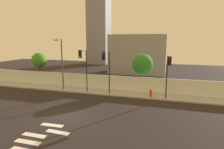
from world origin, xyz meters
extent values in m
plane|color=black|center=(0.00, 0.00, 0.00)|extent=(80.00, 80.00, 0.00)
cube|color=#A0A0A0|center=(0.00, 8.20, 0.07)|extent=(36.00, 2.40, 0.15)
cube|color=silver|center=(0.00, 9.49, 1.05)|extent=(36.00, 0.18, 1.80)
cube|color=silver|center=(-0.40, -4.10, 0.00)|extent=(1.81, 0.46, 0.01)
cube|color=silver|center=(-0.59, -3.25, 0.00)|extent=(1.80, 0.44, 0.01)
cube|color=silver|center=(0.70, -2.40, 0.00)|extent=(1.81, 0.50, 0.01)
cube|color=silver|center=(-0.31, -1.55, 0.00)|extent=(1.82, 0.52, 0.01)
cylinder|color=black|center=(1.41, 7.55, 2.66)|extent=(0.12, 0.12, 5.01)
cylinder|color=black|center=(1.32, 6.84, 5.06)|extent=(0.25, 1.43, 0.08)
cube|color=black|center=(1.24, 6.13, 4.71)|extent=(0.36, 0.24, 0.90)
sphere|color=red|center=(1.22, 6.01, 4.98)|extent=(0.18, 0.18, 0.18)
sphere|color=#33260A|center=(1.22, 6.01, 4.70)|extent=(0.18, 0.18, 0.18)
sphere|color=black|center=(1.22, 6.01, 4.42)|extent=(0.18, 0.18, 0.18)
cylinder|color=black|center=(-1.46, 7.55, 2.72)|extent=(0.12, 0.12, 5.15)
cylinder|color=black|center=(-1.57, 6.94, 5.20)|extent=(0.29, 1.23, 0.08)
cube|color=black|center=(-1.67, 6.34, 4.85)|extent=(0.37, 0.25, 0.90)
sphere|color=black|center=(-1.69, 6.22, 5.12)|extent=(0.18, 0.18, 0.18)
sphere|color=#33260A|center=(-1.69, 6.22, 4.84)|extent=(0.18, 0.18, 0.18)
sphere|color=#19F24C|center=(-1.69, 6.22, 4.56)|extent=(0.18, 0.18, 0.18)
cylinder|color=black|center=(7.88, 7.55, 2.48)|extent=(0.12, 0.12, 4.66)
cylinder|color=black|center=(7.98, 7.06, 4.71)|extent=(0.28, 1.01, 0.08)
cube|color=black|center=(8.08, 6.56, 4.36)|extent=(0.37, 0.26, 0.90)
sphere|color=red|center=(8.10, 6.44, 4.63)|extent=(0.18, 0.18, 0.18)
sphere|color=#33260A|center=(8.10, 6.44, 4.35)|extent=(0.18, 0.18, 0.18)
sphere|color=black|center=(8.10, 6.44, 4.07)|extent=(0.18, 0.18, 0.18)
cylinder|color=#4C4C51|center=(-4.89, 7.75, 3.35)|extent=(0.16, 0.16, 6.39)
cylinder|color=#4C4C51|center=(-4.71, 6.95, 6.49)|extent=(0.45, 1.63, 0.10)
cube|color=beige|center=(-4.54, 6.15, 6.39)|extent=(0.64, 0.36, 0.16)
cylinder|color=red|center=(6.26, 7.53, 0.49)|extent=(0.24, 0.24, 0.68)
sphere|color=red|center=(6.26, 7.53, 0.86)|extent=(0.26, 0.26, 0.26)
cylinder|color=red|center=(6.09, 7.53, 0.52)|extent=(0.10, 0.09, 0.09)
cylinder|color=red|center=(6.43, 7.53, 0.52)|extent=(0.10, 0.09, 0.09)
cylinder|color=brown|center=(-10.92, 11.07, 1.39)|extent=(0.22, 0.22, 2.78)
sphere|color=#3C8720|center=(-10.92, 11.07, 3.40)|extent=(2.23, 2.23, 2.23)
cylinder|color=brown|center=(4.78, 11.07, 1.30)|extent=(0.16, 0.16, 2.60)
sphere|color=#2B8330|center=(4.78, 11.07, 3.35)|extent=(2.71, 2.71, 2.71)
cube|color=gray|center=(2.25, 23.49, 3.71)|extent=(10.56, 6.00, 7.42)
cube|color=gray|center=(-10.28, 35.49, 14.17)|extent=(5.36, 5.00, 28.35)
camera|label=1|loc=(7.96, -13.18, 6.44)|focal=30.30mm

